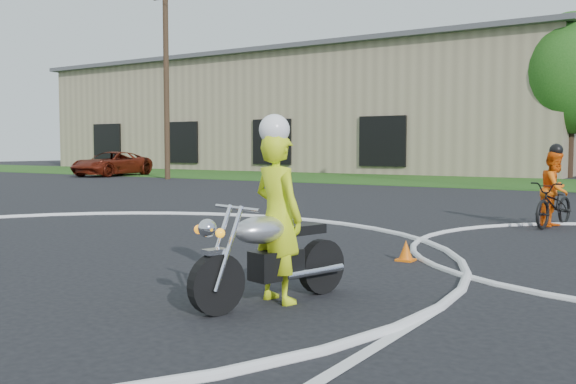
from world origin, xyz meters
The scene contains 8 objects.
grass_strip centered at (0.00, 27.00, 0.01)m, with size 120.00×10.00×0.02m, color #1E4714.
course_markings centered at (2.17, 4.35, 0.01)m, with size 19.05×19.05×0.12m.
primary_motorcycle centered at (4.44, 2.26, 0.52)m, with size 0.90×1.99×1.07m.
rider_primary_grp centered at (4.44, 2.39, 0.96)m, with size 0.75×0.59×1.99m.
rider_second_grp centered at (5.63, 10.81, 0.61)m, with size 0.91×1.86×1.72m.
pickup_grp centered at (-20.32, 22.00, 0.69)m, with size 2.83×5.22×1.39m.
traffic_cones centered at (6.17, 4.02, 0.14)m, with size 20.63×10.32×0.30m.
warehouse centered at (-18.00, 39.99, 4.16)m, with size 41.00×17.00×8.30m.
Camera 1 is at (8.21, -3.18, 1.64)m, focal length 40.00 mm.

